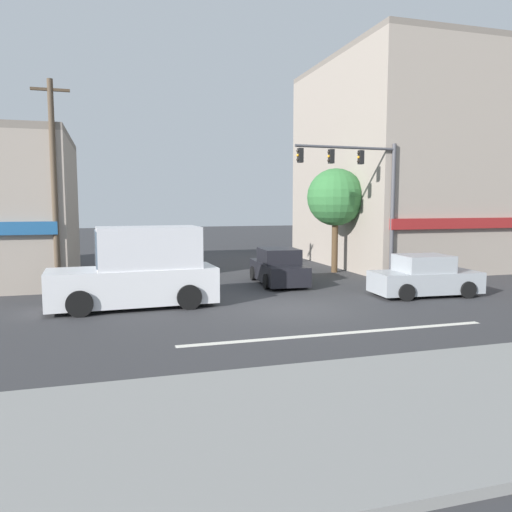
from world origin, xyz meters
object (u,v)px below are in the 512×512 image
(traffic_light_mast, at_px, (368,186))
(sedan_approaching_near, at_px, (425,277))
(utility_pole_near_left, at_px, (54,185))
(box_truck_crossing_rightbound, at_px, (139,271))
(sedan_crossing_leftbound, at_px, (278,268))
(street_tree, at_px, (336,198))

(traffic_light_mast, height_order, sedan_approaching_near, traffic_light_mast)
(utility_pole_near_left, relative_size, box_truck_crossing_rightbound, 1.45)
(utility_pole_near_left, distance_m, traffic_light_mast, 13.05)
(sedan_approaching_near, relative_size, box_truck_crossing_rightbound, 0.74)
(utility_pole_near_left, bearing_deg, sedan_crossing_leftbound, -0.88)
(sedan_approaching_near, xyz_separation_m, box_truck_crossing_rightbound, (-10.67, 1.00, 0.54))
(sedan_approaching_near, bearing_deg, utility_pole_near_left, 162.01)
(sedan_approaching_near, height_order, box_truck_crossing_rightbound, box_truck_crossing_rightbound)
(box_truck_crossing_rightbound, bearing_deg, utility_pole_near_left, 130.52)
(traffic_light_mast, distance_m, sedan_approaching_near, 5.10)
(traffic_light_mast, relative_size, sedan_approaching_near, 1.48)
(utility_pole_near_left, bearing_deg, street_tree, 11.18)
(utility_pole_near_left, xyz_separation_m, sedan_crossing_leftbound, (9.09, -0.14, -3.55))
(utility_pole_near_left, xyz_separation_m, box_truck_crossing_rightbound, (2.92, -3.41, -3.01))
(traffic_light_mast, bearing_deg, sedan_approaching_near, -81.18)
(street_tree, xyz_separation_m, traffic_light_mast, (-0.07, -3.41, 0.47))
(traffic_light_mast, bearing_deg, utility_pole_near_left, 176.37)
(traffic_light_mast, xyz_separation_m, sedan_approaching_near, (0.56, -3.59, -3.59))
(sedan_approaching_near, xyz_separation_m, sedan_crossing_leftbound, (-4.49, 4.27, 0.00))
(street_tree, xyz_separation_m, sedan_approaching_near, (0.48, -7.00, -3.12))
(street_tree, relative_size, traffic_light_mast, 0.86)
(street_tree, distance_m, traffic_light_mast, 3.45)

